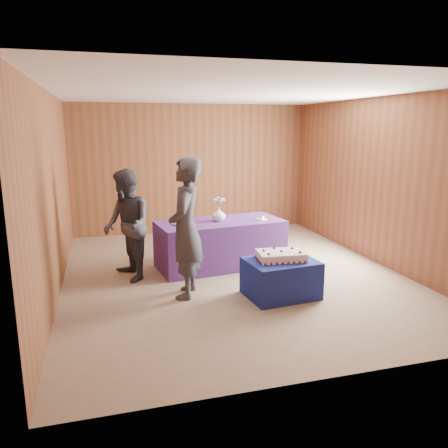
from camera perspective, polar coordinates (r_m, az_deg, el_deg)
name	(u,v)px	position (r m, az deg, el deg)	size (l,w,h in m)	color
ground	(232,274)	(6.81, 1.05, -6.50)	(6.00, 6.00, 0.00)	gray
room_shell	(232,156)	(6.45, 1.11, 8.83)	(5.04, 6.04, 2.72)	brown
cake_table	(281,278)	(5.92, 7.42, -7.02)	(0.90, 0.70, 0.50)	navy
serving_table	(220,244)	(7.07, -0.49, -2.58)	(2.00, 0.90, 0.75)	#623289
sheet_cake	(281,256)	(5.84, 7.44, -4.11)	(0.68, 0.50, 0.15)	white
vase	(219,214)	(6.97, -0.68, 1.28)	(0.21, 0.21, 0.22)	white
flower_spray	(219,200)	(6.92, -0.69, 3.22)	(0.20, 0.20, 0.15)	#335D25
platter	(184,224)	(6.79, -5.31, 0.06)	(0.36, 0.36, 0.02)	#58468C
plate	(262,219)	(7.11, 4.98, 0.61)	(0.18, 0.18, 0.01)	white
cake_slice	(262,217)	(7.10, 4.99, 0.89)	(0.08, 0.08, 0.08)	white
knife	(267,221)	(7.00, 5.67, 0.37)	(0.26, 0.02, 0.00)	silver
guest_left	(186,228)	(5.72, -5.03, -0.59)	(0.67, 0.44, 1.85)	#35363F
guest_right	(127,225)	(6.51, -12.57, -0.18)	(0.80, 0.62, 1.64)	#363641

